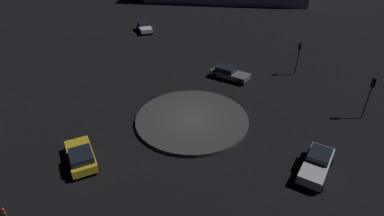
{
  "coord_description": "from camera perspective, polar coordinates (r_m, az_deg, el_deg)",
  "views": [
    {
      "loc": [
        -23.28,
        6.43,
        16.66
      ],
      "look_at": [
        0.0,
        0.0,
        1.43
      ],
      "focal_mm": 29.2,
      "sensor_mm": 36.0,
      "label": 1
    }
  ],
  "objects": [
    {
      "name": "car_white",
      "position": [
        53.03,
        -8.72,
        14.43
      ],
      "size": [
        4.11,
        2.27,
        1.41
      ],
      "rotation": [
        0.0,
        0.0,
        3.2
      ],
      "color": "white",
      "rests_on": "ground_plane"
    },
    {
      "name": "car_silver",
      "position": [
        25.33,
        21.85,
        -9.4
      ],
      "size": [
        4.28,
        4.43,
        1.51
      ],
      "rotation": [
        0.0,
        0.0,
        2.32
      ],
      "color": "silver",
      "rests_on": "ground_plane"
    },
    {
      "name": "roundabout_island",
      "position": [
        29.24,
        0.0,
        -2.08
      ],
      "size": [
        10.56,
        10.56,
        0.34
      ],
      "primitive_type": "cylinder",
      "color": "#383838",
      "rests_on": "ground_plane"
    },
    {
      "name": "car_grey",
      "position": [
        36.86,
        6.78,
        6.4
      ],
      "size": [
        4.57,
        4.35,
        1.41
      ],
      "rotation": [
        0.0,
        0.0,
        3.87
      ],
      "color": "slate",
      "rests_on": "ground_plane"
    },
    {
      "name": "car_yellow",
      "position": [
        25.66,
        -19.62,
        -8.3
      ],
      "size": [
        4.32,
        2.69,
        1.49
      ],
      "rotation": [
        0.0,
        0.0,
        0.19
      ],
      "color": "gold",
      "rests_on": "ground_plane"
    },
    {
      "name": "ground_plane",
      "position": [
        29.33,
        0.0,
        -2.36
      ],
      "size": [
        118.2,
        118.2,
        0.0
      ],
      "primitive_type": "plane",
      "color": "black"
    },
    {
      "name": "traffic_light_south",
      "position": [
        32.43,
        29.83,
        2.8
      ],
      "size": [
        0.34,
        0.38,
        4.23
      ],
      "rotation": [
        0.0,
        0.0,
        1.33
      ],
      "color": "#2D2D2D",
      "rests_on": "ground_plane"
    },
    {
      "name": "traffic_light_southeast",
      "position": [
        38.72,
        18.92,
        9.6
      ],
      "size": [
        0.36,
        0.39,
        4.0
      ],
      "rotation": [
        0.0,
        0.0,
        1.97
      ],
      "color": "#2D2D2D",
      "rests_on": "ground_plane"
    }
  ]
}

